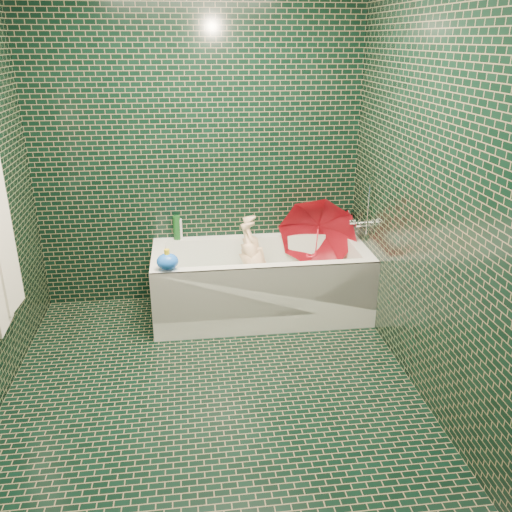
{
  "coord_description": "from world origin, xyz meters",
  "views": [
    {
      "loc": [
        -0.1,
        -2.91,
        2.1
      ],
      "look_at": [
        0.39,
        0.82,
        0.58
      ],
      "focal_mm": 38.0,
      "sensor_mm": 36.0,
      "label": 1
    }
  ],
  "objects": [
    {
      "name": "soap_bottle_b",
      "position": [
        1.14,
        1.32,
        0.55
      ],
      "size": [
        0.09,
        0.09,
        0.18
      ],
      "primitive_type": "imported",
      "rotation": [
        0.0,
        0.0,
        0.09
      ],
      "color": "#5F2079",
      "rests_on": "bathtub"
    },
    {
      "name": "bathtub",
      "position": [
        0.45,
        1.01,
        0.21
      ],
      "size": [
        1.7,
        0.75,
        0.55
      ],
      "color": "white",
      "rests_on": "floor"
    },
    {
      "name": "wall_back",
      "position": [
        0.0,
        1.4,
        1.25
      ],
      "size": [
        2.8,
        0.0,
        2.8
      ],
      "primitive_type": "plane",
      "rotation": [
        1.57,
        0.0,
        0.0
      ],
      "color": "black",
      "rests_on": "floor"
    },
    {
      "name": "bottle_right_pump",
      "position": [
        1.25,
        1.36,
        0.65
      ],
      "size": [
        0.06,
        0.06,
        0.2
      ],
      "primitive_type": "cylinder",
      "rotation": [
        0.0,
        0.0,
        0.3
      ],
      "color": "silver",
      "rests_on": "bathtub"
    },
    {
      "name": "bottle_right_tall",
      "position": [
        1.14,
        1.36,
        0.66
      ],
      "size": [
        0.06,
        0.06,
        0.23
      ],
      "primitive_type": "cylinder",
      "rotation": [
        0.0,
        0.0,
        0.03
      ],
      "color": "#134519",
      "rests_on": "bathtub"
    },
    {
      "name": "child",
      "position": [
        0.44,
        1.07,
        0.31
      ],
      "size": [
        1.03,
        0.59,
        0.42
      ],
      "primitive_type": "imported",
      "rotation": [
        -1.36,
        0.0,
        -1.83
      ],
      "color": "beige",
      "rests_on": "bathtub"
    },
    {
      "name": "wall_front",
      "position": [
        0.0,
        -1.4,
        1.25
      ],
      "size": [
        2.8,
        0.0,
        2.8
      ],
      "primitive_type": "plane",
      "rotation": [
        -1.57,
        0.0,
        0.0
      ],
      "color": "black",
      "rests_on": "floor"
    },
    {
      "name": "faucet",
      "position": [
        1.26,
        1.02,
        0.77
      ],
      "size": [
        0.18,
        0.19,
        0.55
      ],
      "color": "silver",
      "rests_on": "wall_right"
    },
    {
      "name": "floor",
      "position": [
        0.0,
        0.0,
        0.0
      ],
      "size": [
        2.8,
        2.8,
        0.0
      ],
      "primitive_type": "plane",
      "color": "black",
      "rests_on": "ground"
    },
    {
      "name": "bottle_left_short",
      "position": [
        -0.19,
        1.36,
        0.64
      ],
      "size": [
        0.06,
        0.06,
        0.17
      ],
      "primitive_type": "cylinder",
      "rotation": [
        0.0,
        0.0,
        0.1
      ],
      "color": "white",
      "rests_on": "bathtub"
    },
    {
      "name": "umbrella",
      "position": [
        0.92,
        1.09,
        0.58
      ],
      "size": [
        0.87,
        0.81,
        0.75
      ],
      "primitive_type": "imported",
      "rotation": [
        0.15,
        -0.22,
        -0.31
      ],
      "color": "red",
      "rests_on": "bathtub"
    },
    {
      "name": "rubber_duck",
      "position": [
        1.11,
        1.33,
        0.59
      ],
      "size": [
        0.11,
        0.08,
        0.09
      ],
      "rotation": [
        0.0,
        0.0,
        -0.19
      ],
      "color": "yellow",
      "rests_on": "bathtub"
    },
    {
      "name": "bath_toy",
      "position": [
        -0.27,
        0.71,
        0.62
      ],
      "size": [
        0.19,
        0.17,
        0.15
      ],
      "rotation": [
        0.0,
        0.0,
        0.34
      ],
      "color": "blue",
      "rests_on": "bathtub"
    },
    {
      "name": "soap_bottle_c",
      "position": [
        1.06,
        1.34,
        0.55
      ],
      "size": [
        0.19,
        0.19,
        0.19
      ],
      "primitive_type": "imported",
      "rotation": [
        0.0,
        0.0,
        -0.41
      ],
      "color": "#134519",
      "rests_on": "bathtub"
    },
    {
      "name": "wall_right",
      "position": [
        1.3,
        0.0,
        1.25
      ],
      "size": [
        0.0,
        2.8,
        2.8
      ],
      "primitive_type": "plane",
      "rotation": [
        1.57,
        0.0,
        -1.57
      ],
      "color": "black",
      "rests_on": "floor"
    },
    {
      "name": "bottle_left_tall",
      "position": [
        -0.2,
        1.35,
        0.65
      ],
      "size": [
        0.07,
        0.07,
        0.2
      ],
      "primitive_type": "cylinder",
      "rotation": [
        0.0,
        0.0,
        0.2
      ],
      "color": "#134519",
      "rests_on": "bathtub"
    },
    {
      "name": "soap_bottle_a",
      "position": [
        1.25,
        1.34,
        0.55
      ],
      "size": [
        0.13,
        0.13,
        0.26
      ],
      "primitive_type": "imported",
      "rotation": [
        0.0,
        0.0,
        -0.4
      ],
      "color": "white",
      "rests_on": "bathtub"
    },
    {
      "name": "bath_mat",
      "position": [
        0.45,
        1.02,
        0.16
      ],
      "size": [
        1.35,
        0.47,
        0.01
      ],
      "primitive_type": "cube",
      "color": "green",
      "rests_on": "bathtub"
    },
    {
      "name": "water",
      "position": [
        0.45,
        1.02,
        0.3
      ],
      "size": [
        1.48,
        0.53,
        0.0
      ],
      "primitive_type": "cube",
      "color": "silver",
      "rests_on": "bathtub"
    }
  ]
}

